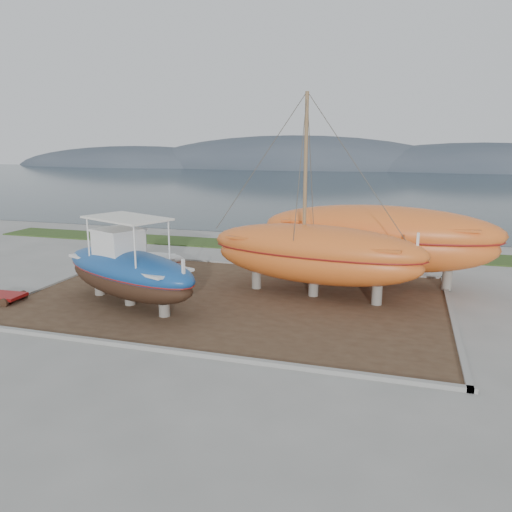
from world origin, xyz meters
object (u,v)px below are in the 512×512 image
(blue_caique, at_px, (128,262))
(red_trailer, at_px, (3,298))
(orange_sailboat, at_px, (316,198))
(white_dinghy, at_px, (142,266))
(orange_bare_hull, at_px, (377,246))

(blue_caique, xyz_separation_m, red_trailer, (-5.53, -1.17, -1.75))
(orange_sailboat, bearing_deg, red_trailer, -151.12)
(white_dinghy, relative_size, orange_bare_hull, 0.37)
(white_dinghy, relative_size, orange_sailboat, 0.43)
(white_dinghy, distance_m, orange_bare_hull, 11.73)
(blue_caique, distance_m, orange_bare_hull, 11.69)
(white_dinghy, height_order, red_trailer, white_dinghy)
(orange_sailboat, height_order, orange_bare_hull, orange_sailboat)
(orange_sailboat, bearing_deg, white_dinghy, -174.76)
(blue_caique, distance_m, red_trailer, 5.92)
(blue_caique, height_order, white_dinghy, blue_caique)
(blue_caique, distance_m, white_dinghy, 4.55)
(blue_caique, xyz_separation_m, white_dinghy, (-1.67, 4.04, -1.24))
(blue_caique, xyz_separation_m, orange_bare_hull, (9.75, 6.44, -0.02))
(red_trailer, bearing_deg, blue_caique, 9.96)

